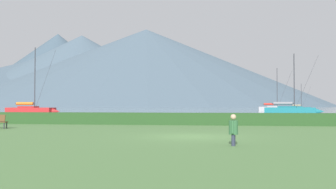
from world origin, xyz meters
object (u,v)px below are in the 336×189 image
object	(u,v)px
sailboat_slip_8	(291,111)
person_seated_viewer	(233,128)
sailboat_slip_4	(32,110)
sailboat_slip_7	(275,109)
sailboat_slip_0	(300,108)

from	to	relation	value
sailboat_slip_8	person_seated_viewer	world-z (taller)	sailboat_slip_8
sailboat_slip_4	person_seated_viewer	size ratio (longest dim) A/B	8.41
sailboat_slip_4	sailboat_slip_7	bearing A→B (deg)	38.59
sailboat_slip_4	sailboat_slip_8	bearing A→B (deg)	7.20
sailboat_slip_4	sailboat_slip_7	size ratio (longest dim) A/B	1.07
sailboat_slip_0	sailboat_slip_4	world-z (taller)	sailboat_slip_4
sailboat_slip_8	sailboat_slip_7	bearing A→B (deg)	101.18
sailboat_slip_0	sailboat_slip_8	distance (m)	50.01
sailboat_slip_0	sailboat_slip_7	distance (m)	23.42
sailboat_slip_7	sailboat_slip_0	bearing A→B (deg)	69.12
person_seated_viewer	sailboat_slip_8	bearing A→B (deg)	85.78
sailboat_slip_7	sailboat_slip_8	distance (m)	27.46
sailboat_slip_4	sailboat_slip_7	distance (m)	52.02
sailboat_slip_8	person_seated_viewer	size ratio (longest dim) A/B	7.50
sailboat_slip_0	sailboat_slip_7	size ratio (longest dim) A/B	0.75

